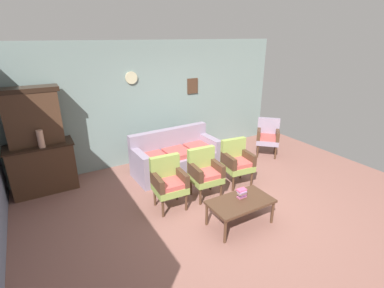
{
  "coord_description": "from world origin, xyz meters",
  "views": [
    {
      "loc": [
        -2.54,
        -3.28,
        2.8
      ],
      "look_at": [
        -0.01,
        1.05,
        0.85
      ],
      "focal_mm": 26.37,
      "sensor_mm": 36.0,
      "label": 1
    }
  ],
  "objects": [
    {
      "name": "armchair_near_couch_end",
      "position": [
        -0.76,
        0.54,
        0.5
      ],
      "size": [
        0.55,
        0.52,
        0.9
      ],
      "color": "#849947",
      "rests_on": "ground"
    },
    {
      "name": "armchair_near_cabinet",
      "position": [
        -0.04,
        0.54,
        0.5
      ],
      "size": [
        0.56,
        0.53,
        0.9
      ],
      "color": "#849947",
      "rests_on": "ground"
    },
    {
      "name": "book_stack_on_table",
      "position": [
        0.05,
        -0.39,
        0.5
      ],
      "size": [
        0.16,
        0.11,
        0.14
      ],
      "color": "#AC5577",
      "rests_on": "coffee_table"
    },
    {
      "name": "ground_plane",
      "position": [
        0.0,
        0.0,
        0.0
      ],
      "size": [
        7.68,
        7.68,
        0.0
      ],
      "primitive_type": "plane",
      "color": "#84564C"
    },
    {
      "name": "wall_back_with_decor",
      "position": [
        0.0,
        2.63,
        1.35
      ],
      "size": [
        6.4,
        0.09,
        2.7
      ],
      "color": "gray",
      "rests_on": "ground"
    },
    {
      "name": "coffee_table",
      "position": [
        -0.02,
        -0.45,
        0.38
      ],
      "size": [
        1.0,
        0.56,
        0.42
      ],
      "color": "#472D1E",
      "rests_on": "ground"
    },
    {
      "name": "floor_vase_by_wall",
      "position": [
        2.85,
        2.15,
        0.32
      ],
      "size": [
        0.19,
        0.19,
        0.65
      ],
      "primitive_type": "cylinder",
      "color": "brown",
      "rests_on": "ground"
    },
    {
      "name": "vase_on_cabinet",
      "position": [
        -2.5,
        2.06,
        1.09
      ],
      "size": [
        0.11,
        0.11,
        0.32
      ],
      "primitive_type": "cylinder",
      "color": "tan",
      "rests_on": "side_cabinet"
    },
    {
      "name": "armchair_by_doorway",
      "position": [
        0.75,
        0.62,
        0.5
      ],
      "size": [
        0.57,
        0.54,
        0.9
      ],
      "color": "#849947",
      "rests_on": "ground"
    },
    {
      "name": "wingback_chair_by_fireplace",
      "position": [
        2.33,
        1.39,
        0.5
      ],
      "size": [
        0.71,
        0.71,
        0.9
      ],
      "color": "gray",
      "rests_on": "ground"
    },
    {
      "name": "floral_couch",
      "position": [
        -0.04,
        1.69,
        0.33
      ],
      "size": [
        1.87,
        0.87,
        0.9
      ],
      "color": "gray",
      "rests_on": "ground"
    },
    {
      "name": "side_cabinet",
      "position": [
        -2.55,
        2.25,
        0.47
      ],
      "size": [
        1.16,
        0.55,
        0.93
      ],
      "color": "#472D1E",
      "rests_on": "ground"
    },
    {
      "name": "cabinet_upper_hutch",
      "position": [
        -2.55,
        2.33,
        1.45
      ],
      "size": [
        0.99,
        0.38,
        1.03
      ],
      "color": "#472D1E",
      "rests_on": "side_cabinet"
    }
  ]
}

